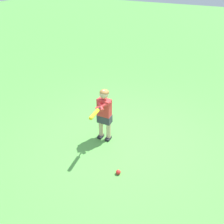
{
  "coord_description": "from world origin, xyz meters",
  "views": [
    {
      "loc": [
        1.52,
        -3.37,
        2.99
      ],
      "look_at": [
        -0.45,
        0.24,
        0.45
      ],
      "focal_mm": 38.33,
      "sensor_mm": 36.0,
      "label": 1
    }
  ],
  "objects": [
    {
      "name": "play_ball_midfield",
      "position": [
        0.23,
        -0.8,
        0.04
      ],
      "size": [
        0.08,
        0.08,
        0.08
      ],
      "primitive_type": "sphere",
      "color": "red",
      "rests_on": "ground"
    },
    {
      "name": "child_batter",
      "position": [
        -0.45,
        -0.09,
        0.65
      ],
      "size": [
        0.33,
        0.76,
        1.08
      ],
      "color": "#232328",
      "rests_on": "ground"
    },
    {
      "name": "ground_plane",
      "position": [
        0.0,
        0.0,
        0.0
      ],
      "size": [
        40.0,
        40.0,
        0.0
      ],
      "primitive_type": "plane",
      "color": "#519942"
    }
  ]
}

